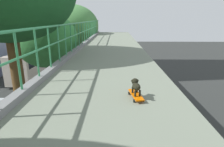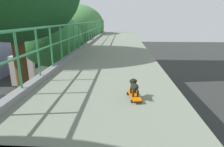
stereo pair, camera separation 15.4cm
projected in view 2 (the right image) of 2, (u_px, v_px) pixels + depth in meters
car_grey_seventh at (41, 97)px, 16.29m from camera, size 1.83×3.88×1.51m
city_bus at (43, 60)px, 25.09m from camera, size 2.75×11.30×3.46m
roadside_tree_far at (52, 41)px, 12.05m from camera, size 3.90×3.90×7.64m
roadside_tree_farthest at (78, 26)px, 18.08m from camera, size 5.04×5.04×8.50m
toy_skateboard at (134, 95)px, 3.51m from camera, size 0.27×0.57×0.08m
small_dog at (134, 86)px, 3.47m from camera, size 0.18×0.34×0.28m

